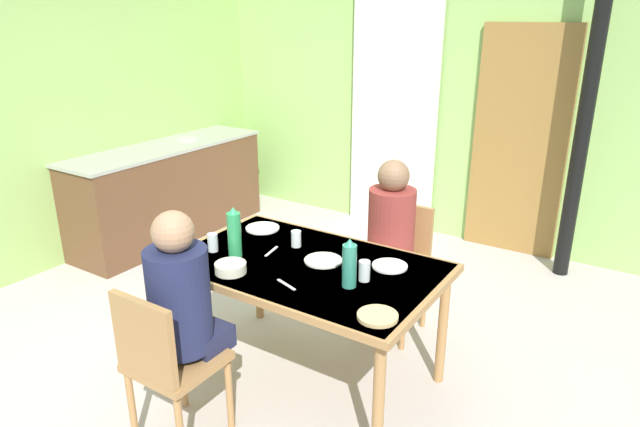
# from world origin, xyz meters

# --- Properties ---
(ground_plane) EXTENTS (6.90, 6.90, 0.00)m
(ground_plane) POSITION_xyz_m (0.00, 0.00, 0.00)
(ground_plane) COLOR #BCB0B0
(wall_back) EXTENTS (4.79, 0.10, 2.85)m
(wall_back) POSITION_xyz_m (0.00, 2.65, 1.43)
(wall_back) COLOR #96C368
(wall_back) RESTS_ON ground_plane
(wall_left) EXTENTS (0.10, 3.98, 2.85)m
(wall_left) POSITION_xyz_m (-2.29, 0.66, 1.43)
(wall_left) COLOR #97C065
(wall_left) RESTS_ON ground_plane
(door_wooden) EXTENTS (0.80, 0.05, 2.00)m
(door_wooden) POSITION_xyz_m (0.92, 2.57, 1.00)
(door_wooden) COLOR olive
(door_wooden) RESTS_ON ground_plane
(stove_pipe_column) EXTENTS (0.12, 0.12, 2.85)m
(stove_pipe_column) POSITION_xyz_m (1.44, 2.30, 1.43)
(stove_pipe_column) COLOR black
(stove_pipe_column) RESTS_ON ground_plane
(curtain_panel) EXTENTS (0.90, 0.03, 2.40)m
(curtain_panel) POSITION_xyz_m (-0.29, 2.55, 1.20)
(curtain_panel) COLOR white
(curtain_panel) RESTS_ON ground_plane
(kitchen_counter) EXTENTS (0.61, 2.04, 0.91)m
(kitchen_counter) POSITION_xyz_m (-1.96, 1.13, 0.45)
(kitchen_counter) COLOR brown
(kitchen_counter) RESTS_ON ground_plane
(dining_table) EXTENTS (1.50, 0.94, 0.75)m
(dining_table) POSITION_xyz_m (0.45, -0.05, 0.68)
(dining_table) COLOR #A57645
(dining_table) RESTS_ON ground_plane
(chair_near_diner) EXTENTS (0.40, 0.40, 0.87)m
(chair_near_diner) POSITION_xyz_m (0.19, -0.87, 0.50)
(chair_near_diner) COLOR #A57645
(chair_near_diner) RESTS_ON ground_plane
(chair_far_diner) EXTENTS (0.40, 0.40, 0.87)m
(chair_far_diner) POSITION_xyz_m (0.63, 0.78, 0.50)
(chair_far_diner) COLOR #A57645
(chair_far_diner) RESTS_ON ground_plane
(person_near_diner) EXTENTS (0.30, 0.37, 0.77)m
(person_near_diner) POSITION_xyz_m (0.19, -0.73, 0.78)
(person_near_diner) COLOR #212445
(person_near_diner) RESTS_ON ground_plane
(person_far_diner) EXTENTS (0.30, 0.37, 0.77)m
(person_far_diner) POSITION_xyz_m (0.63, 0.64, 0.78)
(person_far_diner) COLOR maroon
(person_far_diner) RESTS_ON ground_plane
(water_bottle_green_near) EXTENTS (0.07, 0.07, 0.26)m
(water_bottle_green_near) POSITION_xyz_m (0.79, -0.15, 0.87)
(water_bottle_green_near) COLOR #318871
(water_bottle_green_near) RESTS_ON dining_table
(water_bottle_green_far) EXTENTS (0.08, 0.08, 0.30)m
(water_bottle_green_far) POSITION_xyz_m (0.06, -0.19, 0.89)
(water_bottle_green_far) COLOR #2D9856
(water_bottle_green_far) RESTS_ON dining_table
(serving_bowl_center) EXTENTS (0.17, 0.17, 0.05)m
(serving_bowl_center) POSITION_xyz_m (0.18, -0.36, 0.78)
(serving_bowl_center) COLOR beige
(serving_bowl_center) RESTS_ON dining_table
(dinner_plate_near_left) EXTENTS (0.21, 0.21, 0.01)m
(dinner_plate_near_left) POSITION_xyz_m (0.52, 0.03, 0.76)
(dinner_plate_near_left) COLOR white
(dinner_plate_near_left) RESTS_ON dining_table
(dinner_plate_near_right) EXTENTS (0.22, 0.22, 0.01)m
(dinner_plate_near_right) POSITION_xyz_m (-0.08, 0.24, 0.76)
(dinner_plate_near_right) COLOR white
(dinner_plate_near_right) RESTS_ON dining_table
(dinner_plate_far_center) EXTENTS (0.20, 0.20, 0.01)m
(dinner_plate_far_center) POSITION_xyz_m (0.86, 0.17, 0.76)
(dinner_plate_far_center) COLOR white
(dinner_plate_far_center) RESTS_ON dining_table
(drinking_glass_by_near_diner) EXTENTS (0.06, 0.06, 0.10)m
(drinking_glass_by_near_diner) POSITION_xyz_m (0.27, 0.12, 0.80)
(drinking_glass_by_near_diner) COLOR silver
(drinking_glass_by_near_diner) RESTS_ON dining_table
(drinking_glass_by_far_diner) EXTENTS (0.06, 0.06, 0.11)m
(drinking_glass_by_far_diner) POSITION_xyz_m (-0.10, -0.20, 0.81)
(drinking_glass_by_far_diner) COLOR silver
(drinking_glass_by_far_diner) RESTS_ON dining_table
(drinking_glass_spare_center) EXTENTS (0.06, 0.06, 0.11)m
(drinking_glass_spare_center) POSITION_xyz_m (0.82, -0.05, 0.81)
(drinking_glass_spare_center) COLOR silver
(drinking_glass_spare_center) RESTS_ON dining_table
(bread_plate_sliced) EXTENTS (0.19, 0.19, 0.02)m
(bread_plate_sliced) POSITION_xyz_m (1.06, -0.36, 0.76)
(bread_plate_sliced) COLOR #DBB77A
(bread_plate_sliced) RESTS_ON dining_table
(cutlery_knife_near) EXTENTS (0.13, 0.11, 0.00)m
(cutlery_knife_near) POSITION_xyz_m (-0.13, -0.36, 0.75)
(cutlery_knife_near) COLOR silver
(cutlery_knife_near) RESTS_ON dining_table
(cutlery_fork_near) EXTENTS (0.04, 0.15, 0.00)m
(cutlery_fork_near) POSITION_xyz_m (0.19, -0.02, 0.75)
(cutlery_fork_near) COLOR silver
(cutlery_fork_near) RESTS_ON dining_table
(cutlery_knife_far) EXTENTS (0.15, 0.06, 0.00)m
(cutlery_knife_far) POSITION_xyz_m (0.51, -0.32, 0.75)
(cutlery_knife_far) COLOR silver
(cutlery_knife_far) RESTS_ON dining_table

